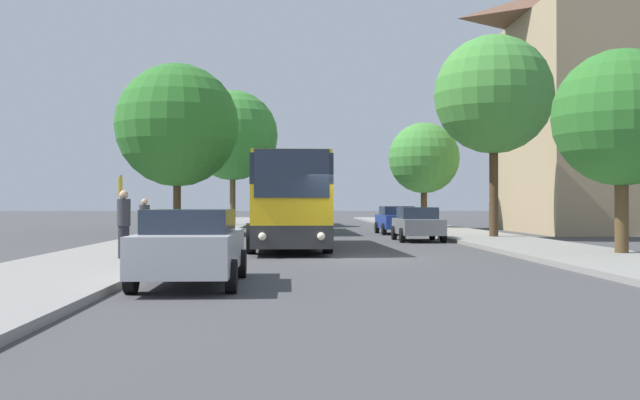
# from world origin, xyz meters

# --- Properties ---
(ground_plane) EXTENTS (300.00, 300.00, 0.00)m
(ground_plane) POSITION_xyz_m (0.00, 0.00, 0.00)
(ground_plane) COLOR #424244
(ground_plane) RESTS_ON ground
(sidewalk_left) EXTENTS (4.00, 120.00, 0.15)m
(sidewalk_left) POSITION_xyz_m (-7.00, 0.00, 0.07)
(sidewalk_left) COLOR gray
(sidewalk_left) RESTS_ON ground_plane
(sidewalk_right) EXTENTS (4.00, 120.00, 0.15)m
(sidewalk_right) POSITION_xyz_m (7.00, 0.00, 0.07)
(sidewalk_right) COLOR gray
(sidewalk_right) RESTS_ON ground_plane
(bus_front) EXTENTS (3.04, 10.91, 3.27)m
(bus_front) POSITION_xyz_m (-1.94, 5.21, 1.75)
(bus_front) COLOR #2D2D2D
(bus_front) RESTS_ON ground_plane
(bus_middle) EXTENTS (2.88, 12.13, 3.20)m
(bus_middle) POSITION_xyz_m (-1.97, 20.58, 1.72)
(bus_middle) COLOR silver
(bus_middle) RESTS_ON ground_plane
(bus_rear) EXTENTS (2.95, 10.48, 3.40)m
(bus_rear) POSITION_xyz_m (-1.82, 34.54, 1.81)
(bus_rear) COLOR silver
(bus_rear) RESTS_ON ground_plane
(parked_car_left_curb) EXTENTS (2.02, 4.67, 1.51)m
(parked_car_left_curb) POSITION_xyz_m (-3.74, -7.30, 0.80)
(parked_car_left_curb) COLOR #B7B7BC
(parked_car_left_curb) RESTS_ON ground_plane
(parked_car_right_near) EXTENTS (1.94, 4.14, 1.47)m
(parked_car_right_near) POSITION_xyz_m (3.71, 10.11, 0.77)
(parked_car_right_near) COLOR slate
(parked_car_right_near) RESTS_ON ground_plane
(parked_car_right_far) EXTENTS (2.08, 4.32, 1.49)m
(parked_car_right_far) POSITION_xyz_m (3.86, 17.72, 0.78)
(parked_car_right_far) COLOR #233D9E
(parked_car_right_far) RESTS_ON ground_plane
(bus_stop_sign) EXTENTS (0.08, 0.45, 2.36)m
(bus_stop_sign) POSITION_xyz_m (-6.99, 0.77, 1.62)
(bus_stop_sign) COLOR gray
(bus_stop_sign) RESTS_ON sidewalk_left
(pedestrian_waiting_near) EXTENTS (0.36, 0.36, 1.65)m
(pedestrian_waiting_near) POSITION_xyz_m (-6.80, 3.52, 0.98)
(pedestrian_waiting_near) COLOR #23232D
(pedestrian_waiting_near) RESTS_ON sidewalk_left
(pedestrian_waiting_far) EXTENTS (0.36, 0.36, 1.84)m
(pedestrian_waiting_far) POSITION_xyz_m (-6.29, -1.89, 1.09)
(pedestrian_waiting_far) COLOR #23232D
(pedestrian_waiting_far) RESTS_ON sidewalk_left
(tree_left_near) EXTENTS (6.37, 6.37, 9.51)m
(tree_left_near) POSITION_xyz_m (-5.98, 30.72, 6.46)
(tree_left_near) COLOR brown
(tree_left_near) RESTS_ON sidewalk_left
(tree_left_far) EXTENTS (6.43, 6.43, 8.81)m
(tree_left_far) POSITION_xyz_m (-7.78, 17.04, 5.74)
(tree_left_far) COLOR #47331E
(tree_left_far) RESTS_ON sidewalk_left
(tree_right_near) EXTENTS (4.12, 4.12, 6.13)m
(tree_right_near) POSITION_xyz_m (8.17, -0.14, 4.21)
(tree_right_near) COLOR #513D23
(tree_right_near) RESTS_ON sidewalk_right
(tree_right_mid) EXTENTS (4.51, 4.51, 6.65)m
(tree_right_mid) POSITION_xyz_m (6.60, 24.93, 4.53)
(tree_right_mid) COLOR #47331E
(tree_right_mid) RESTS_ON sidewalk_right
(tree_right_far) EXTENTS (5.37, 5.37, 9.12)m
(tree_right_far) POSITION_xyz_m (7.37, 11.25, 6.56)
(tree_right_far) COLOR #47331E
(tree_right_far) RESTS_ON sidewalk_right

